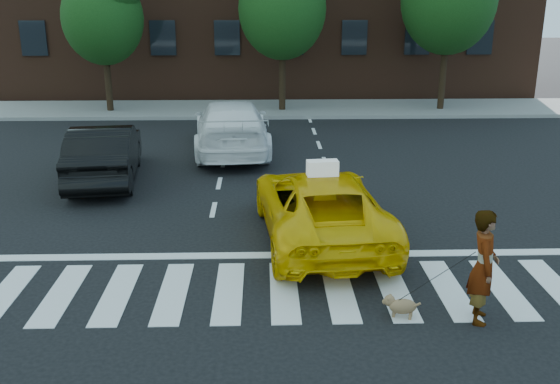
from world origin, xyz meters
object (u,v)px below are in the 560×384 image
at_px(tree_left, 103,8).
at_px(dog, 400,305).
at_px(black_sedan, 105,153).
at_px(white_suv, 231,126).
at_px(woman, 484,266).
at_px(taxi, 321,206).

height_order(tree_left, dog, tree_left).
height_order(black_sedan, white_suv, white_suv).
distance_m(woman, dog, 1.49).
height_order(woman, dog, woman).
relative_size(tree_left, woman, 3.38).
xyz_separation_m(taxi, dog, (1.01, -3.48, -0.53)).
bearing_deg(taxi, woman, 117.52).
bearing_deg(woman, white_suv, 35.75).
xyz_separation_m(taxi, woman, (2.30, -3.60, 0.21)).
distance_m(black_sedan, dog, 10.44).
bearing_deg(white_suv, woman, 107.97).
bearing_deg(woman, taxi, 46.25).
bearing_deg(white_suv, black_sedan, 38.97).
xyz_separation_m(tree_left, taxi, (7.84, -14.50, -3.69)).
xyz_separation_m(white_suv, woman, (4.57, -11.30, 0.11)).
height_order(tree_left, taxi, tree_left).
xyz_separation_m(taxi, black_sedan, (-5.70, 4.50, 0.05)).
bearing_deg(woman, black_sedan, 58.34).
height_order(tree_left, woman, tree_left).
relative_size(woman, dog, 3.09).
height_order(black_sedan, dog, black_sedan).
xyz_separation_m(tree_left, dog, (8.86, -17.97, -4.23)).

